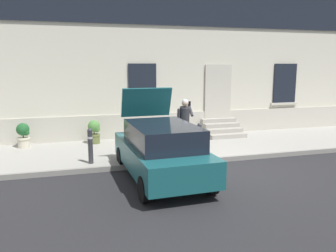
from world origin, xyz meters
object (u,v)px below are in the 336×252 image
(planter_olive, at_px, (94,131))
(person_on_phone, at_px, (184,121))
(bollard_far_left, at_px, (90,145))
(planter_cream, at_px, (23,135))
(bollard_near_person, at_px, (199,138))
(hatchback_car_teal, at_px, (161,150))

(planter_olive, bearing_deg, person_on_phone, -34.28)
(bollard_far_left, bearing_deg, planter_cream, 128.28)
(bollard_near_person, xyz_separation_m, planter_cream, (-5.50, 2.69, -0.11))
(planter_cream, xyz_separation_m, planter_olive, (2.42, -0.05, 0.00))
(hatchback_car_teal, bearing_deg, person_on_phone, 57.93)
(bollard_far_left, xyz_separation_m, planter_cream, (-2.12, 2.69, -0.11))
(person_on_phone, relative_size, planter_cream, 2.03)
(bollard_far_left, xyz_separation_m, planter_olive, (0.30, 2.64, -0.11))
(bollard_near_person, relative_size, planter_cream, 1.22)
(hatchback_car_teal, xyz_separation_m, bollard_near_person, (1.66, 1.51, -0.09))
(bollard_near_person, distance_m, bollard_far_left, 3.38)
(person_on_phone, xyz_separation_m, planter_olive, (-2.82, 1.92, -0.54))
(planter_olive, bearing_deg, bollard_far_left, -96.44)
(hatchback_car_teal, relative_size, bollard_near_person, 3.94)
(hatchback_car_teal, distance_m, bollard_far_left, 2.29)
(person_on_phone, distance_m, planter_olive, 3.45)
(bollard_far_left, bearing_deg, person_on_phone, 12.94)
(hatchback_car_teal, relative_size, planter_cream, 4.79)
(hatchback_car_teal, distance_m, person_on_phone, 2.65)
(bollard_far_left, relative_size, planter_olive, 1.22)
(bollard_near_person, relative_size, planter_olive, 1.22)
(hatchback_car_teal, bearing_deg, planter_olive, 108.95)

